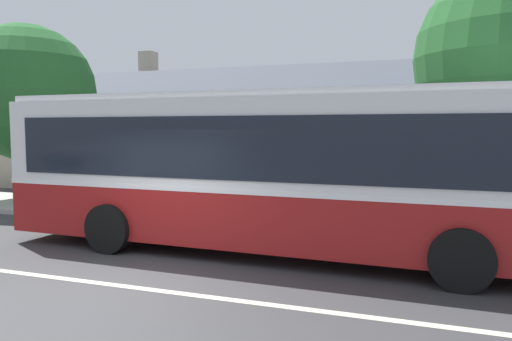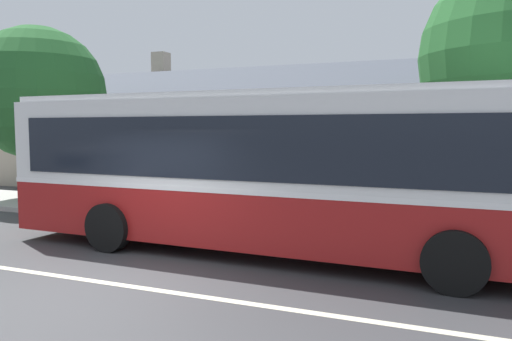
% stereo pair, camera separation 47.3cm
% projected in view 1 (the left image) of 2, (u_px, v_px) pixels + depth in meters
% --- Properties ---
extents(ground_plane, '(300.00, 300.00, 0.00)m').
position_uv_depth(ground_plane, '(114.00, 285.00, 8.03)').
color(ground_plane, '#38383A').
extents(sidewalk_far, '(60.00, 3.00, 0.15)m').
position_uv_depth(sidewalk_far, '(247.00, 218.00, 13.64)').
color(sidewalk_far, '#ADAAA3').
rests_on(sidewalk_far, ground).
extents(lane_divider_stripe, '(60.00, 0.16, 0.01)m').
position_uv_depth(lane_divider_stripe, '(114.00, 285.00, 8.03)').
color(lane_divider_stripe, beige).
rests_on(lane_divider_stripe, ground).
extents(community_building, '(25.66, 8.93, 6.22)m').
position_uv_depth(community_building, '(277.00, 141.00, 21.40)').
color(community_building, tan).
rests_on(community_building, ground).
extents(transit_bus, '(11.43, 2.96, 3.22)m').
position_uv_depth(transit_bus, '(275.00, 168.00, 9.99)').
color(transit_bus, maroon).
rests_on(transit_bus, ground).
extents(bench_by_building, '(1.77, 0.51, 0.94)m').
position_uv_depth(bench_by_building, '(130.00, 194.00, 14.76)').
color(bench_by_building, brown).
rests_on(bench_by_building, sidewalk_far).
extents(street_tree_secondary, '(4.48, 4.48, 5.94)m').
position_uv_depth(street_tree_secondary, '(27.00, 93.00, 16.50)').
color(street_tree_secondary, '#4C3828').
rests_on(street_tree_secondary, ground).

